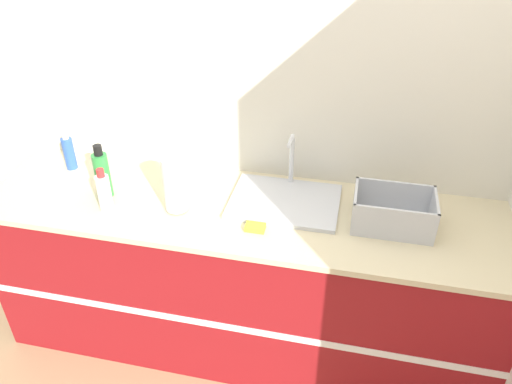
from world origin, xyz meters
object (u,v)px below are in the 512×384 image
sink (285,199)px  dish_rack (393,214)px  bottle_blue (69,152)px  bottle_white_spray (104,192)px  bottle_green (102,174)px  paper_towel_roll (175,184)px

sink → dish_rack: (0.50, -0.08, 0.04)m
bottle_blue → bottle_white_spray: size_ratio=0.99×
bottle_white_spray → bottle_green: 0.13m
paper_towel_roll → bottle_white_spray: 0.34m
dish_rack → bottle_blue: bottle_blue is taller
bottle_white_spray → bottle_green: size_ratio=0.78×
bottle_blue → bottle_white_spray: 0.48m
sink → bottle_white_spray: 0.86m
sink → bottle_blue: size_ratio=2.42×
paper_towel_roll → bottle_white_spray: size_ratio=1.28×
dish_rack → bottle_blue: (-1.69, 0.15, 0.03)m
dish_rack → bottle_white_spray: 1.34m
sink → dish_rack: bearing=-8.5°
bottle_blue → bottle_green: (0.31, -0.21, 0.03)m
dish_rack → bottle_white_spray: bearing=-173.0°
paper_towel_roll → dish_rack: paper_towel_roll is taller
paper_towel_roll → bottle_green: 0.39m
sink → bottle_green: bearing=-171.6°
sink → bottle_green: (-0.88, -0.13, 0.11)m
bottle_white_spray → dish_rack: bearing=7.0°
bottle_blue → bottle_green: 0.37m
bottle_blue → bottle_white_spray: (0.36, -0.32, 0.00)m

